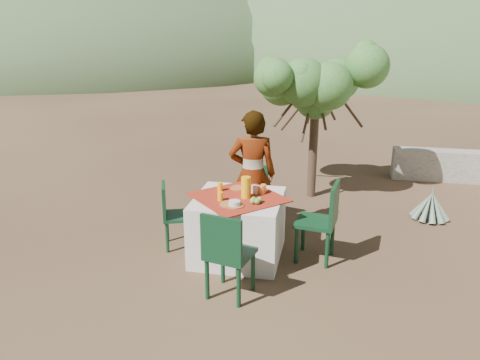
# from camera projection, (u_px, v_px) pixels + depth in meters

# --- Properties ---
(ground) EXTENTS (160.00, 160.00, 0.00)m
(ground) POSITION_uv_depth(u_px,v_px,m) (230.00, 246.00, 5.96)
(ground) COLOR #372119
(ground) RESTS_ON ground
(table) EXTENTS (1.30, 1.30, 0.76)m
(table) POSITION_uv_depth(u_px,v_px,m) (238.00, 227.00, 5.61)
(table) COLOR silver
(table) RESTS_ON ground
(chair_far) EXTENTS (0.48, 0.48, 0.84)m
(chair_far) POSITION_uv_depth(u_px,v_px,m) (252.00, 191.00, 6.55)
(chair_far) COLOR black
(chair_far) RESTS_ON ground
(chair_near) EXTENTS (0.53, 0.53, 0.95)m
(chair_near) POSITION_uv_depth(u_px,v_px,m) (227.00, 252.00, 4.66)
(chair_near) COLOR black
(chair_near) RESTS_ON ground
(chair_left) EXTENTS (0.49, 0.49, 0.83)m
(chair_left) POSITION_uv_depth(u_px,v_px,m) (173.00, 212.00, 5.81)
(chair_left) COLOR black
(chair_left) RESTS_ON ground
(chair_right) EXTENTS (0.51, 0.51, 0.97)m
(chair_right) POSITION_uv_depth(u_px,v_px,m) (323.00, 218.00, 5.45)
(chair_right) COLOR black
(chair_right) RESTS_ON ground
(person) EXTENTS (0.67, 0.50, 1.68)m
(person) POSITION_uv_depth(u_px,v_px,m) (252.00, 174.00, 6.06)
(person) COLOR #8C6651
(person) RESTS_ON ground
(shrub_tree) EXTENTS (1.82, 1.79, 2.14)m
(shrub_tree) POSITION_uv_depth(u_px,v_px,m) (321.00, 92.00, 7.23)
(shrub_tree) COLOR #483424
(shrub_tree) RESTS_ON ground
(agave) EXTENTS (0.54, 0.55, 0.58)m
(agave) POSITION_uv_depth(u_px,v_px,m) (431.00, 206.00, 6.73)
(agave) COLOR slate
(agave) RESTS_ON ground
(stone_wall) EXTENTS (2.60, 0.35, 0.55)m
(stone_wall) POSITION_uv_depth(u_px,v_px,m) (468.00, 167.00, 8.35)
(stone_wall) COLOR gray
(stone_wall) RESTS_ON ground
(hill_near_left) EXTENTS (40.00, 40.00, 16.00)m
(hill_near_left) POSITION_uv_depth(u_px,v_px,m) (93.00, 60.00, 37.28)
(hill_near_left) COLOR #304728
(hill_near_left) RESTS_ON ground
(hill_near_right) EXTENTS (48.00, 48.00, 20.00)m
(hill_near_right) POSITION_uv_depth(u_px,v_px,m) (477.00, 60.00, 37.14)
(hill_near_right) COLOR #304728
(hill_near_right) RESTS_ON ground
(hill_far_center) EXTENTS (60.00, 60.00, 24.00)m
(hill_far_center) POSITION_uv_depth(u_px,v_px,m) (294.00, 49.00, 55.06)
(hill_far_center) COLOR gray
(hill_far_center) RESTS_ON ground
(plate_far) EXTENTS (0.20, 0.20, 0.01)m
(plate_far) POSITION_uv_depth(u_px,v_px,m) (239.00, 188.00, 5.77)
(plate_far) COLOR brown
(plate_far) RESTS_ON table
(plate_near) EXTENTS (0.22, 0.22, 0.01)m
(plate_near) POSITION_uv_depth(u_px,v_px,m) (229.00, 204.00, 5.24)
(plate_near) COLOR brown
(plate_near) RESTS_ON table
(glass_far) EXTENTS (0.06, 0.06, 0.10)m
(glass_far) POSITION_uv_depth(u_px,v_px,m) (220.00, 187.00, 5.67)
(glass_far) COLOR #FFA610
(glass_far) RESTS_ON table
(glass_near) EXTENTS (0.06, 0.06, 0.10)m
(glass_near) POSITION_uv_depth(u_px,v_px,m) (220.00, 196.00, 5.36)
(glass_near) COLOR #FFA610
(glass_near) RESTS_ON table
(juice_pitcher) EXTENTS (0.11, 0.11, 0.25)m
(juice_pitcher) POSITION_uv_depth(u_px,v_px,m) (246.00, 187.00, 5.43)
(juice_pitcher) COLOR #FFA610
(juice_pitcher) RESTS_ON table
(bowl_plate) EXTENTS (0.21, 0.21, 0.01)m
(bowl_plate) POSITION_uv_depth(u_px,v_px,m) (234.00, 205.00, 5.21)
(bowl_plate) COLOR brown
(bowl_plate) RESTS_ON table
(white_bowl) EXTENTS (0.13, 0.13, 0.05)m
(white_bowl) POSITION_uv_depth(u_px,v_px,m) (234.00, 203.00, 5.20)
(white_bowl) COLOR silver
(white_bowl) RESTS_ON bowl_plate
(jar_left) EXTENTS (0.07, 0.07, 0.11)m
(jar_left) POSITION_uv_depth(u_px,v_px,m) (262.00, 190.00, 5.56)
(jar_left) COLOR orange
(jar_left) RESTS_ON table
(jar_right) EXTENTS (0.07, 0.07, 0.10)m
(jar_right) POSITION_uv_depth(u_px,v_px,m) (263.00, 188.00, 5.61)
(jar_right) COLOR orange
(jar_right) RESTS_ON table
(napkin_holder) EXTENTS (0.09, 0.07, 0.10)m
(napkin_holder) POSITION_uv_depth(u_px,v_px,m) (255.00, 189.00, 5.58)
(napkin_holder) COLOR silver
(napkin_holder) RESTS_ON table
(fruit_cluster) EXTENTS (0.13, 0.13, 0.07)m
(fruit_cluster) POSITION_uv_depth(u_px,v_px,m) (256.00, 200.00, 5.28)
(fruit_cluster) COLOR olive
(fruit_cluster) RESTS_ON table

